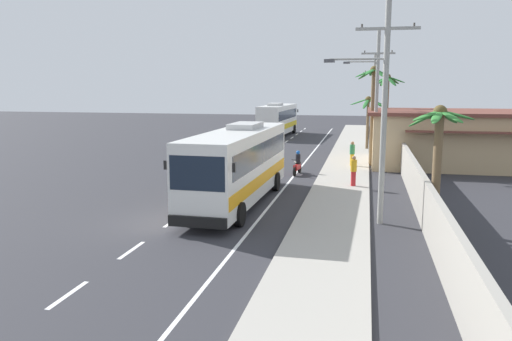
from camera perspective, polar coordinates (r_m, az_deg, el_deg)
name	(u,v)px	position (r m, az deg, el deg)	size (l,w,h in m)	color
ground_plane	(171,223)	(22.48, -9.48, -5.77)	(160.00, 160.00, 0.00)	#303035
sidewalk_kerb	(342,184)	(30.71, 9.51, -1.51)	(3.20, 90.00, 0.14)	#A8A399
lane_markings	(279,170)	(35.89, 2.63, 0.10)	(3.75, 71.00, 0.01)	white
boundary_wall	(404,161)	(34.56, 16.18, 1.07)	(0.24, 60.00, 2.04)	#9E998E
coach_bus_foreground	(238,163)	(25.42, -1.99, 0.84)	(3.10, 11.90, 3.92)	silver
coach_bus_far_lane	(278,119)	(59.36, 2.43, 5.77)	(3.25, 11.06, 3.84)	white
motorcycle_beside_bus	(297,165)	(33.99, 4.64, 0.64)	(0.56, 1.96, 1.58)	black
pedestrian_near_kerb	(352,153)	(37.24, 10.66, 1.93)	(0.36, 0.36, 1.75)	gold
pedestrian_midwalk	(354,170)	(29.80, 10.81, 0.04)	(0.36, 0.36, 1.73)	red
utility_pole_nearest	(382,105)	(21.95, 13.89, 7.10)	(3.80, 0.24, 9.45)	#9E9E99
utility_pole_mid	(375,96)	(36.18, 13.16, 8.11)	(3.42, 0.24, 9.67)	#9E9E99
utility_pole_far	(374,99)	(50.44, 12.96, 7.76)	(2.11, 0.24, 8.73)	#9E9E99
palm_nearest	(438,144)	(21.86, 19.63, 2.84)	(2.63, 2.70, 5.09)	brown
palm_second	(373,97)	(38.24, 12.91, 8.01)	(2.75, 2.85, 7.22)	brown
palm_third	(386,102)	(42.41, 14.31, 7.41)	(2.72, 2.55, 6.74)	brown
palm_fourth	(368,108)	(47.40, 12.37, 6.79)	(3.25, 3.19, 4.87)	brown
roadside_building	(470,139)	(40.18, 22.77, 3.29)	(14.68, 8.68, 4.03)	tan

